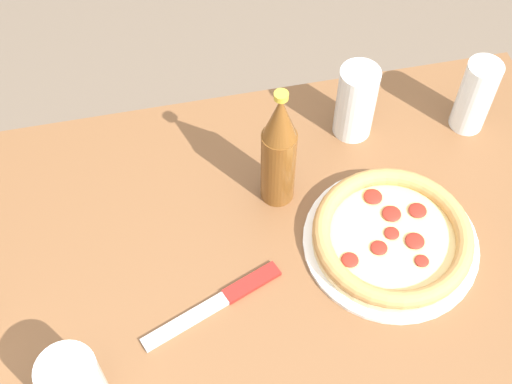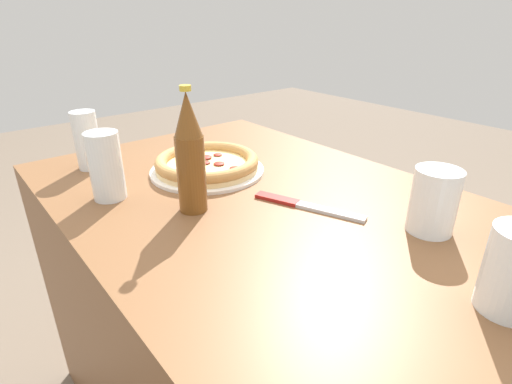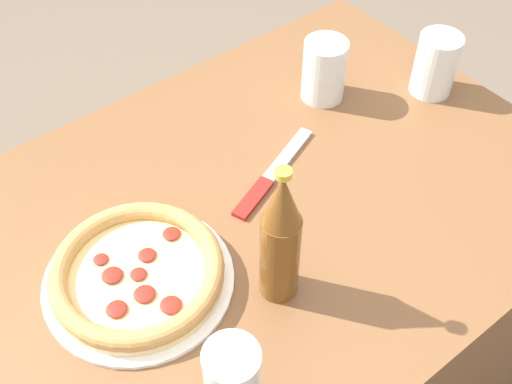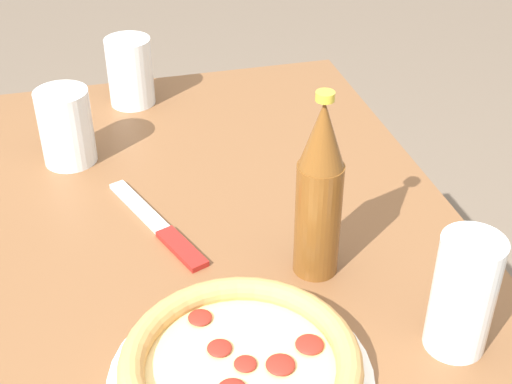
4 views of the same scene
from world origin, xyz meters
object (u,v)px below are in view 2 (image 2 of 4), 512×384
at_px(glass_red_wine, 88,143).
at_px(glass_orange_juice, 106,169).
at_px(knife, 303,205).
at_px(glass_lemonade, 433,204).
at_px(pizza_veggie, 207,164).
at_px(beer_bottle, 190,155).

bearing_deg(glass_red_wine, glass_orange_juice, -8.12).
bearing_deg(glass_orange_juice, knife, 44.56).
distance_m(glass_lemonade, knife, 0.25).
xyz_separation_m(pizza_veggie, glass_orange_juice, (-0.01, -0.24, 0.04)).
xyz_separation_m(glass_lemonade, glass_red_wine, (-0.71, -0.37, 0.01)).
relative_size(glass_red_wine, glass_orange_juice, 1.00).
xyz_separation_m(pizza_veggie, knife, (0.29, 0.05, -0.02)).
distance_m(pizza_veggie, glass_red_wine, 0.30).
relative_size(glass_orange_juice, beer_bottle, 0.59).
bearing_deg(glass_lemonade, knife, -152.96).
bearing_deg(beer_bottle, glass_red_wine, -167.74).
relative_size(pizza_veggie, glass_orange_juice, 1.94).
bearing_deg(beer_bottle, knife, 53.79).
bearing_deg(beer_bottle, pizza_veggie, 139.36).
xyz_separation_m(glass_orange_juice, knife, (0.29, 0.29, -0.06)).
height_order(glass_lemonade, knife, glass_lemonade).
distance_m(glass_red_wine, beer_bottle, 0.38).
bearing_deg(glass_red_wine, pizza_veggie, 45.27).
relative_size(glass_red_wine, beer_bottle, 0.59).
bearing_deg(knife, beer_bottle, -126.21).
height_order(pizza_veggie, knife, pizza_veggie).
xyz_separation_m(pizza_veggie, beer_bottle, (0.16, -0.13, 0.10)).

